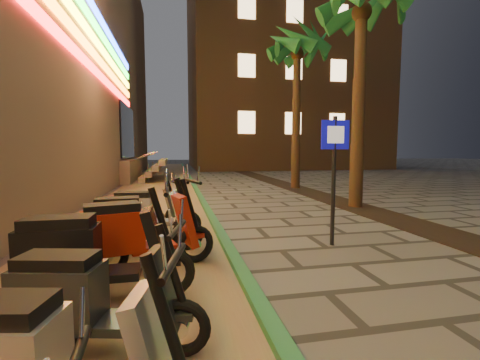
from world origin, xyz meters
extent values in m
cube|color=#8C7251|center=(-2.60, 10.00, 0.01)|extent=(3.40, 60.00, 0.01)
cube|color=#286B3E|center=(-0.90, 10.00, 0.05)|extent=(0.18, 60.00, 0.10)
cube|color=black|center=(3.60, 5.00, 0.01)|extent=(1.20, 40.00, 0.02)
cube|color=black|center=(-4.45, 18.00, 2.80)|extent=(0.08, 5.00, 3.00)
cube|color=gray|center=(-6.50, 18.00, 0.60)|extent=(5.00, 6.00, 1.20)
cube|color=#FF1414|center=(-4.45, 6.00, 4.50)|extent=(0.06, 26.00, 0.28)
cube|color=gray|center=(-3.50, 18.00, 0.15)|extent=(0.35, 5.00, 0.30)
cube|color=gray|center=(-3.15, 18.00, 0.45)|extent=(0.35, 5.00, 0.30)
cube|color=gray|center=(-2.80, 18.00, 0.75)|extent=(0.35, 5.00, 0.30)
cube|color=gray|center=(-2.45, 18.00, 1.05)|extent=(0.35, 5.00, 0.30)
cylinder|color=silver|center=(-3.90, 16.00, 1.25)|extent=(2.09, 0.06, 0.81)
cylinder|color=silver|center=(-3.90, 20.00, 1.25)|extent=(2.09, 0.06, 0.81)
cube|color=brown|center=(9.00, 32.00, 12.50)|extent=(18.00, 16.00, 25.00)
cube|color=#FFD08C|center=(4.00, 23.97, 4.00)|extent=(1.40, 0.06, 1.80)
cube|color=#FFD08C|center=(8.00, 23.97, 4.00)|extent=(1.40, 0.06, 1.80)
cube|color=#FFD08C|center=(12.00, 23.97, 4.00)|extent=(1.40, 0.06, 1.80)
cube|color=#FFD08C|center=(4.00, 23.97, 8.50)|extent=(1.40, 0.06, 1.80)
cube|color=#FFD08C|center=(8.00, 23.97, 8.50)|extent=(1.40, 0.06, 1.80)
cube|color=#FFD08C|center=(12.00, 23.97, 8.50)|extent=(1.40, 0.06, 1.80)
cube|color=#FFD08C|center=(4.00, 23.97, 13.00)|extent=(1.40, 0.06, 1.80)
cube|color=#FFD08C|center=(8.00, 23.97, 13.00)|extent=(1.40, 0.06, 1.80)
cube|color=#FFD08C|center=(12.00, 23.97, 13.00)|extent=(1.40, 0.06, 1.80)
cylinder|color=#472D19|center=(3.60, 7.00, 2.85)|extent=(0.40, 0.40, 5.70)
sphere|color=#472D19|center=(3.60, 7.00, 5.70)|extent=(0.56, 0.56, 0.56)
cone|color=#174A1A|center=(4.28, 7.57, 6.15)|extent=(1.70, 1.86, 1.52)
cone|color=#174A1A|center=(3.75, 7.87, 6.15)|extent=(2.00, 0.93, 1.52)
cone|color=#174A1A|center=(3.16, 7.77, 6.15)|extent=(1.97, 1.48, 1.52)
cylinder|color=#472D19|center=(3.60, 12.00, 2.98)|extent=(0.40, 0.40, 5.95)
sphere|color=#472D19|center=(3.60, 12.00, 5.95)|extent=(0.56, 0.56, 0.56)
cone|color=#174A1A|center=(4.49, 12.00, 6.40)|extent=(0.60, 1.93, 1.52)
cone|color=#174A1A|center=(4.28, 12.57, 6.40)|extent=(1.70, 1.86, 1.52)
cone|color=#174A1A|center=(3.75, 12.87, 6.40)|extent=(2.00, 0.93, 1.52)
cone|color=#174A1A|center=(3.16, 12.77, 6.40)|extent=(1.97, 1.48, 1.52)
cone|color=#174A1A|center=(2.77, 12.30, 6.40)|extent=(1.22, 2.02, 1.52)
cone|color=#174A1A|center=(2.77, 11.70, 6.40)|extent=(1.22, 2.02, 1.52)
cone|color=#174A1A|center=(3.16, 11.23, 6.40)|extent=(1.97, 1.48, 1.52)
cone|color=#174A1A|center=(3.75, 11.13, 6.40)|extent=(2.00, 0.93, 1.52)
cone|color=#174A1A|center=(4.28, 11.43, 6.40)|extent=(1.70, 1.86, 1.52)
cylinder|color=black|center=(1.00, 3.48, 1.16)|extent=(0.07, 0.07, 2.31)
cube|color=#0E0DA9|center=(1.00, 3.46, 1.99)|extent=(0.51, 0.06, 0.51)
cube|color=white|center=(1.00, 3.44, 1.99)|extent=(0.30, 0.04, 0.30)
cube|color=silver|center=(-1.91, 0.00, 0.59)|extent=(0.33, 0.44, 0.69)
cylinder|color=black|center=(-1.84, -0.02, 0.79)|extent=(0.28, 0.12, 0.73)
cylinder|color=black|center=(-1.79, -0.03, 1.11)|extent=(0.15, 0.57, 0.04)
torus|color=black|center=(-2.80, 1.04, 0.25)|extent=(0.51, 0.20, 0.50)
cylinder|color=silver|center=(-2.80, 1.04, 0.25)|extent=(0.15, 0.12, 0.14)
torus|color=black|center=(-1.75, 0.80, 0.25)|extent=(0.51, 0.20, 0.50)
cylinder|color=silver|center=(-1.75, 0.80, 0.25)|extent=(0.15, 0.12, 0.14)
cube|color=#25282A|center=(-2.28, 0.92, 0.29)|extent=(0.59, 0.44, 0.08)
cube|color=#25282A|center=(-2.72, 1.02, 0.53)|extent=(0.74, 0.51, 0.48)
cube|color=black|center=(-2.72, 1.02, 0.81)|extent=(0.65, 0.43, 0.12)
cube|color=#25282A|center=(-1.88, 0.83, 0.58)|extent=(0.34, 0.43, 0.68)
cylinder|color=black|center=(-1.81, 0.81, 0.77)|extent=(0.27, 0.12, 0.71)
cylinder|color=black|center=(-1.76, 0.80, 1.08)|extent=(0.17, 0.55, 0.04)
cube|color=#25282A|center=(-1.75, 0.80, 0.37)|extent=(0.24, 0.18, 0.06)
torus|color=black|center=(-3.10, 1.93, 0.29)|extent=(0.58, 0.11, 0.58)
cylinder|color=silver|center=(-3.10, 1.93, 0.29)|extent=(0.16, 0.11, 0.16)
torus|color=black|center=(-1.85, 1.94, 0.29)|extent=(0.58, 0.11, 0.58)
cylinder|color=silver|center=(-1.85, 1.94, 0.29)|extent=(0.16, 0.11, 0.16)
cube|color=black|center=(-2.49, 1.94, 0.34)|extent=(0.62, 0.38, 0.09)
cube|color=black|center=(-3.01, 1.94, 0.61)|extent=(0.78, 0.43, 0.56)
cube|color=black|center=(-3.01, 1.94, 0.94)|extent=(0.69, 0.36, 0.13)
cube|color=black|center=(-2.00, 1.94, 0.67)|extent=(0.30, 0.45, 0.79)
cylinder|color=black|center=(-1.93, 1.94, 0.89)|extent=(0.31, 0.08, 0.83)
cylinder|color=black|center=(-1.87, 1.94, 1.25)|extent=(0.05, 0.65, 0.05)
cube|color=black|center=(-1.85, 1.94, 0.42)|extent=(0.25, 0.16, 0.07)
torus|color=black|center=(-2.70, 2.70, 0.29)|extent=(0.59, 0.26, 0.58)
cylinder|color=silver|center=(-2.70, 2.70, 0.29)|extent=(0.18, 0.15, 0.16)
torus|color=black|center=(-1.49, 3.04, 0.29)|extent=(0.59, 0.26, 0.58)
cylinder|color=silver|center=(-1.49, 3.04, 0.29)|extent=(0.18, 0.15, 0.16)
cube|color=#9B1E0E|center=(-2.10, 2.87, 0.34)|extent=(0.69, 0.53, 0.09)
cube|color=#9B1E0E|center=(-2.61, 2.73, 0.62)|extent=(0.87, 0.62, 0.56)
cube|color=black|center=(-2.61, 2.73, 0.94)|extent=(0.76, 0.53, 0.13)
cube|color=#9B1E0E|center=(-1.64, 3.00, 0.67)|extent=(0.41, 0.51, 0.79)
cylinder|color=black|center=(-1.56, 3.02, 0.90)|extent=(0.32, 0.16, 0.83)
cylinder|color=black|center=(-1.51, 3.03, 1.25)|extent=(0.22, 0.64, 0.05)
cube|color=#9B1E0E|center=(-1.49, 3.04, 0.43)|extent=(0.28, 0.22, 0.07)
torus|color=black|center=(-2.77, 3.60, 0.28)|extent=(0.56, 0.15, 0.56)
cylinder|color=silver|center=(-2.77, 3.60, 0.28)|extent=(0.16, 0.12, 0.15)
torus|color=black|center=(-1.58, 3.70, 0.28)|extent=(0.56, 0.15, 0.56)
cylinder|color=silver|center=(-1.58, 3.70, 0.28)|extent=(0.16, 0.12, 0.15)
cube|color=#A1A2A8|center=(-2.19, 3.65, 0.32)|extent=(0.62, 0.41, 0.09)
cube|color=#A1A2A8|center=(-2.69, 3.61, 0.59)|extent=(0.78, 0.47, 0.53)
cube|color=black|center=(-2.69, 3.61, 0.90)|extent=(0.69, 0.40, 0.13)
cube|color=#A1A2A8|center=(-1.73, 3.69, 0.64)|extent=(0.32, 0.45, 0.75)
cylinder|color=black|center=(-1.65, 3.69, 0.85)|extent=(0.30, 0.10, 0.79)
cylinder|color=black|center=(-1.60, 3.70, 1.20)|extent=(0.10, 0.62, 0.05)
cube|color=#A1A2A8|center=(-1.58, 3.70, 0.41)|extent=(0.25, 0.17, 0.06)
torus|color=black|center=(-2.67, 4.71, 0.26)|extent=(0.54, 0.16, 0.53)
cylinder|color=silver|center=(-2.67, 4.71, 0.26)|extent=(0.15, 0.12, 0.14)
torus|color=black|center=(-1.54, 4.59, 0.26)|extent=(0.54, 0.16, 0.53)
cylinder|color=silver|center=(-1.54, 4.59, 0.26)|extent=(0.15, 0.12, 0.14)
cube|color=silver|center=(-2.11, 4.65, 0.30)|extent=(0.59, 0.40, 0.08)
cube|color=silver|center=(-2.59, 4.70, 0.56)|extent=(0.75, 0.46, 0.51)
cube|color=black|center=(-2.59, 4.70, 0.85)|extent=(0.66, 0.39, 0.12)
cube|color=silver|center=(-1.68, 4.60, 0.61)|extent=(0.31, 0.43, 0.71)
cylinder|color=black|center=(-1.61, 4.59, 0.81)|extent=(0.28, 0.10, 0.75)
cylinder|color=black|center=(-1.56, 4.59, 1.14)|extent=(0.11, 0.59, 0.04)
cube|color=silver|center=(-1.54, 4.59, 0.39)|extent=(0.24, 0.16, 0.06)
torus|color=black|center=(-2.77, 5.38, 0.23)|extent=(0.47, 0.19, 0.46)
cylinder|color=silver|center=(-2.77, 5.38, 0.23)|extent=(0.14, 0.11, 0.13)
torus|color=black|center=(-1.79, 5.59, 0.23)|extent=(0.47, 0.19, 0.46)
cylinder|color=silver|center=(-1.79, 5.59, 0.23)|extent=(0.14, 0.11, 0.13)
cube|color=#26282B|center=(-2.29, 5.49, 0.27)|extent=(0.54, 0.40, 0.07)
cube|color=#26282B|center=(-2.70, 5.40, 0.49)|extent=(0.68, 0.47, 0.45)
cube|color=black|center=(-2.70, 5.40, 0.75)|extent=(0.60, 0.40, 0.11)
cube|color=#26282B|center=(-1.91, 5.57, 0.54)|extent=(0.31, 0.40, 0.63)
cylinder|color=black|center=(-1.85, 5.58, 0.71)|extent=(0.25, 0.11, 0.66)
cylinder|color=black|center=(-1.81, 5.59, 1.00)|extent=(0.15, 0.51, 0.04)
cube|color=#26282B|center=(-1.79, 5.59, 0.34)|extent=(0.22, 0.16, 0.05)
camera|label=1|loc=(-1.77, -1.77, 1.71)|focal=24.00mm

